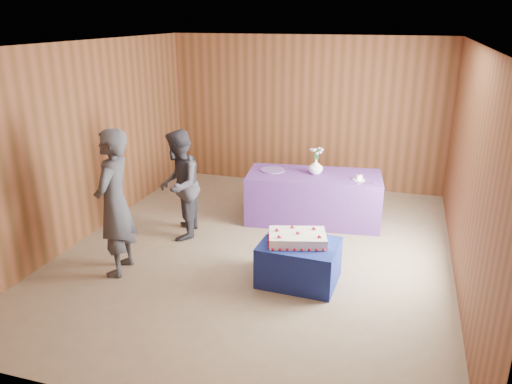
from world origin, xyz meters
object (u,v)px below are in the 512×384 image
at_px(cake_table, 299,262).
at_px(guest_left, 114,203).
at_px(sheet_cake, 297,238).
at_px(guest_right, 179,185).
at_px(vase, 316,167).
at_px(serving_table, 313,197).

bearing_deg(cake_table, guest_left, -167.04).
bearing_deg(sheet_cake, cake_table, -35.23).
relative_size(guest_left, guest_right, 1.16).
bearing_deg(sheet_cake, vase, 78.97).
xyz_separation_m(guest_left, guest_right, (0.28, 1.18, -0.13)).
distance_m(sheet_cake, guest_left, 2.21).
relative_size(sheet_cake, guest_right, 0.51).
relative_size(sheet_cake, guest_left, 0.44).
bearing_deg(guest_left, guest_right, 158.13).
height_order(guest_left, guest_right, guest_left).
bearing_deg(serving_table, guest_left, -137.81).
bearing_deg(guest_left, sheet_cake, 92.16).
relative_size(cake_table, guest_right, 0.58).
relative_size(serving_table, guest_left, 1.11).
xyz_separation_m(serving_table, vase, (0.01, 0.02, 0.49)).
xyz_separation_m(sheet_cake, guest_right, (-1.87, 0.78, 0.22)).
height_order(serving_table, vase, vase).
height_order(cake_table, serving_table, serving_table).
bearing_deg(guest_left, serving_table, 130.78).
height_order(serving_table, guest_right, guest_right).
relative_size(cake_table, serving_table, 0.45).
xyz_separation_m(sheet_cake, vase, (-0.15, 1.92, 0.30)).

